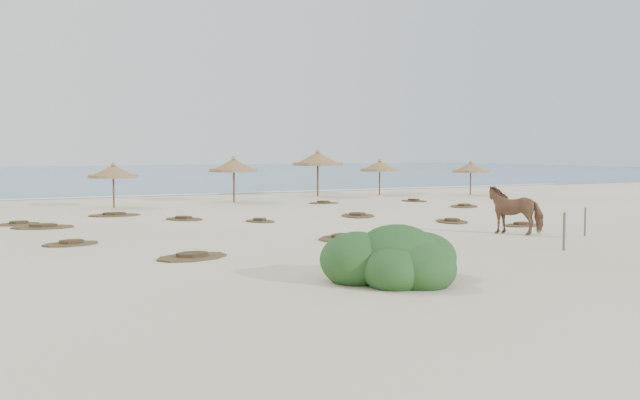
{
  "coord_description": "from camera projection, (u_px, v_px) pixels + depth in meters",
  "views": [
    {
      "loc": [
        -13.5,
        -22.45,
        3.09
      ],
      "look_at": [
        0.43,
        5.0,
        0.94
      ],
      "focal_mm": 40.0,
      "sensor_mm": 36.0,
      "label": 1
    }
  ],
  "objects": [
    {
      "name": "ground",
      "position": [
        371.0,
        234.0,
        26.28
      ],
      "size": [
        160.0,
        160.0,
        0.0
      ],
      "primitive_type": "plane",
      "color": "beige",
      "rests_on": "ground"
    },
    {
      "name": "ocean",
      "position": [
        75.0,
        174.0,
        93.0
      ],
      "size": [
        200.0,
        100.0,
        0.01
      ],
      "primitive_type": "cube",
      "color": "#2A597E",
      "rests_on": "ground"
    },
    {
      "name": "foam_line",
      "position": [
        178.0,
        195.0,
        49.41
      ],
      "size": [
        70.0,
        0.6,
        0.01
      ],
      "primitive_type": "cube",
      "color": "white",
      "rests_on": "ground"
    },
    {
      "name": "palapa_2",
      "position": [
        113.0,
        172.0,
        38.25
      ],
      "size": [
        3.48,
        3.48,
        2.47
      ],
      "rotation": [
        0.0,
        0.0,
        -0.42
      ],
      "color": "brown",
      "rests_on": "ground"
    },
    {
      "name": "palapa_3",
      "position": [
        234.0,
        166.0,
        42.4
      ],
      "size": [
        3.11,
        3.11,
        2.77
      ],
      "rotation": [
        0.0,
        0.0,
        0.05
      ],
      "color": "brown",
      "rests_on": "ground"
    },
    {
      "name": "palapa_4",
      "position": [
        318.0,
        160.0,
        47.75
      ],
      "size": [
        4.32,
        4.32,
        3.18
      ],
      "rotation": [
        0.0,
        0.0,
        -0.33
      ],
      "color": "brown",
      "rests_on": "ground"
    },
    {
      "name": "palapa_5",
      "position": [
        380.0,
        167.0,
        49.2
      ],
      "size": [
        3.23,
        3.23,
        2.53
      ],
      "rotation": [
        0.0,
        0.0,
        -0.22
      ],
      "color": "brown",
      "rests_on": "ground"
    },
    {
      "name": "palapa_6",
      "position": [
        471.0,
        168.0,
        48.98
      ],
      "size": [
        2.84,
        2.84,
        2.41
      ],
      "rotation": [
        0.0,
        0.0,
        0.11
      ],
      "color": "brown",
      "rests_on": "ground"
    },
    {
      "name": "horse",
      "position": [
        515.0,
        210.0,
        26.38
      ],
      "size": [
        2.02,
        2.25,
        1.77
      ],
      "primitive_type": "imported",
      "rotation": [
        0.0,
        0.0,
        3.79
      ],
      "color": "brown",
      "rests_on": "ground"
    },
    {
      "name": "fence_post_near",
      "position": [
        564.0,
        231.0,
        21.98
      ],
      "size": [
        0.11,
        0.11,
        1.18
      ],
      "primitive_type": "cylinder",
      "rotation": [
        0.0,
        0.0,
        0.28
      ],
      "color": "#655D4C",
      "rests_on": "ground"
    },
    {
      "name": "fence_post_far",
      "position": [
        585.0,
        222.0,
        25.72
      ],
      "size": [
        0.08,
        0.08,
        1.03
      ],
      "primitive_type": "cylinder",
      "rotation": [
        0.0,
        0.0,
        -0.06
      ],
      "color": "#655D4C",
      "rests_on": "ground"
    },
    {
      "name": "bush",
      "position": [
        396.0,
        260.0,
        16.77
      ],
      "size": [
        3.5,
        3.09,
        1.57
      ],
      "rotation": [
        0.0,
        0.0,
        0.39
      ],
      "color": "#2A5825",
      "rests_on": "ground"
    },
    {
      "name": "scrub_0",
      "position": [
        71.0,
        243.0,
        23.3
      ],
      "size": [
        2.05,
        1.55,
        0.16
      ],
      "rotation": [
        0.0,
        0.0,
        0.2
      ],
      "color": "brown",
      "rests_on": "ground"
    },
    {
      "name": "scrub_1",
      "position": [
        43.0,
        227.0,
        28.38
      ],
      "size": [
        2.74,
        2.11,
        0.16
      ],
      "rotation": [
        0.0,
        0.0,
        2.91
      ],
      "color": "brown",
      "rests_on": "ground"
    },
    {
      "name": "scrub_2",
      "position": [
        260.0,
        221.0,
        30.76
      ],
      "size": [
        1.52,
        1.76,
        0.16
      ],
      "rotation": [
        0.0,
        0.0,
        2.04
      ],
      "color": "brown",
      "rests_on": "ground"
    },
    {
      "name": "scrub_3",
      "position": [
        358.0,
        215.0,
        33.38
      ],
      "size": [
        2.34,
        2.76,
        0.16
      ],
      "rotation": [
        0.0,
        0.0,
        1.16
      ],
      "color": "brown",
      "rests_on": "ground"
    },
    {
      "name": "scrub_4",
      "position": [
        452.0,
        221.0,
        30.62
      ],
      "size": [
        1.76,
        2.23,
        0.16
      ],
      "rotation": [
        0.0,
        0.0,
        1.29
      ],
      "color": "brown",
      "rests_on": "ground"
    },
    {
      "name": "scrub_5",
      "position": [
        464.0,
        206.0,
        38.97
      ],
      "size": [
        2.63,
        2.58,
        0.16
      ],
      "rotation": [
        0.0,
        0.0,
        0.74
      ],
      "color": "brown",
      "rests_on": "ground"
    },
    {
      "name": "scrub_6",
      "position": [
        114.0,
        215.0,
        33.61
      ],
      "size": [
        2.57,
        1.81,
        0.16
      ],
      "rotation": [
        0.0,
        0.0,
        3.04
      ],
      "color": "brown",
      "rests_on": "ground"
    },
    {
      "name": "scrub_7",
      "position": [
        324.0,
        203.0,
        41.41
      ],
      "size": [
        2.01,
        1.6,
        0.16
      ],
      "rotation": [
        0.0,
        0.0,
        2.84
      ],
      "color": "brown",
      "rests_on": "ground"
    },
    {
      "name": "scrub_8",
      "position": [
        18.0,
        224.0,
        29.53
      ],
      "size": [
        1.95,
        1.44,
        0.16
      ],
      "rotation": [
        0.0,
        0.0,
        0.17
      ],
      "color": "brown",
      "rests_on": "ground"
    },
    {
      "name": "scrub_9",
      "position": [
        342.0,
        237.0,
        24.88
      ],
      "size": [
        2.68,
        2.53,
        0.16
      ],
      "rotation": [
        0.0,
        0.0,
        0.65
      ],
      "color": "brown",
      "rests_on": "ground"
    },
    {
      "name": "scrub_10",
      "position": [
        414.0,
        201.0,
        43.06
      ],
      "size": [
        1.58,
        2.02,
        0.16
      ],
      "rotation": [
        0.0,
        0.0,
        1.84
      ],
      "color": "brown",
      "rests_on": "ground"
    },
    {
      "name": "scrub_11",
      "position": [
        192.0,
        256.0,
        20.43
      ],
      "size": [
        2.54,
        2.03,
        0.16
      ],
      "rotation": [
        0.0,
        0.0,
        0.3
      ],
      "color": "brown",
      "rests_on": "ground"
    },
    {
      "name": "scrub_12",
      "position": [
        522.0,
        225.0,
        29.1
      ],
      "size": [
        1.73,
        1.16,
        0.16
      ],
      "rotation": [
        0.0,
        0.0,
        3.11
      ],
      "color": "brown",
      "rests_on": "ground"
    },
    {
      "name": "scrub_13",
      "position": [
        184.0,
        219.0,
        31.71
      ],
      "size": [
        2.07,
        2.29,
        0.16
      ],
      "rotation": [
        0.0,
        0.0,
        2.12
      ],
      "color": "brown",
      "rests_on": "ground"
    }
  ]
}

